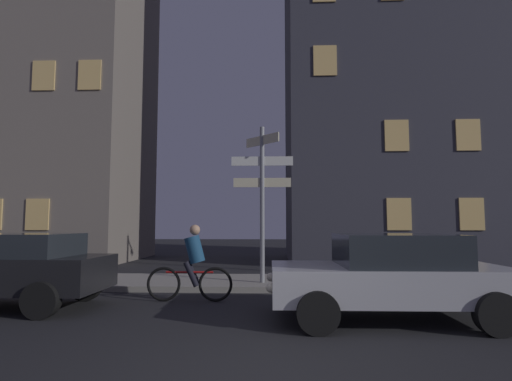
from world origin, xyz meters
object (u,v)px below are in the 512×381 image
object	(u,v)px
signpost	(262,189)
car_near_right	(390,274)
car_side_parked	(4,268)
cyclist	(192,266)

from	to	relation	value
signpost	car_near_right	xyz separation A→B (m)	(2.25, -3.42, -1.76)
car_side_parked	cyclist	xyz separation A→B (m)	(3.52, 0.84, -0.03)
signpost	car_near_right	bearing A→B (deg)	-56.70
signpost	car_near_right	distance (m)	4.46
signpost	car_side_parked	distance (m)	5.93
signpost	cyclist	size ratio (longest dim) A/B	2.22
signpost	car_side_parked	bearing A→B (deg)	-151.17
car_near_right	cyclist	world-z (taller)	cyclist
signpost	cyclist	bearing A→B (deg)	-127.26
car_near_right	cyclist	xyz separation A→B (m)	(-3.69, 1.53, -0.02)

